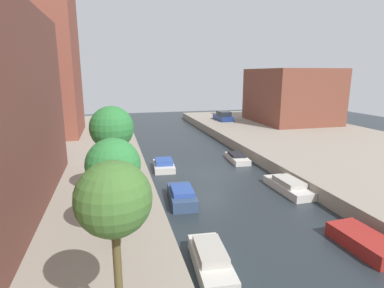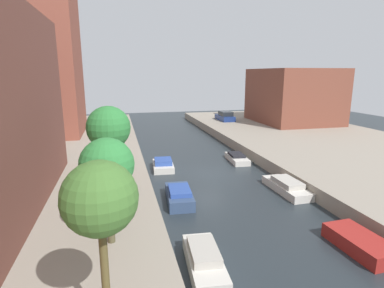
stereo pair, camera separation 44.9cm
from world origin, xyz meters
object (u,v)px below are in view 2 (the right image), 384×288
object	(u,v)px
apartment_tower_far	(30,50)
moored_boat_right_2	(287,186)
moored_boat_left_2	(179,195)
street_tree_1	(107,166)
parked_car	(225,117)
moored_boat_left_3	(163,165)
street_tree_0	(100,200)
low_block_right	(293,96)
street_tree_2	(109,129)
moored_boat_left_1	(204,261)
moored_boat_right_1	(361,243)
moored_boat_right_3	(237,158)

from	to	relation	value
apartment_tower_far	moored_boat_right_2	world-z (taller)	apartment_tower_far
moored_boat_left_2	moored_boat_right_2	distance (m)	7.55
moored_boat_right_2	apartment_tower_far	bearing A→B (deg)	134.17
street_tree_1	parked_car	bearing A→B (deg)	62.86
moored_boat_left_3	street_tree_0	bearing A→B (deg)	-102.85
moored_boat_left_3	low_block_right	bearing A→B (deg)	35.83
apartment_tower_far	street_tree_2	world-z (taller)	apartment_tower_far
low_block_right	apartment_tower_far	bearing A→B (deg)	-177.00
moored_boat_left_2	moored_boat_left_3	bearing A→B (deg)	89.92
street_tree_1	moored_boat_left_2	distance (m)	8.07
street_tree_1	moored_boat_left_1	size ratio (longest dim) A/B	1.18
street_tree_2	moored_boat_left_2	size ratio (longest dim) A/B	1.41
moored_boat_left_1	moored_boat_right_2	distance (m)	10.63
street_tree_2	moored_boat_left_2	xyz separation A→B (m)	(4.06, 0.88, -4.62)
moored_boat_left_1	moored_boat_left_3	distance (m)	14.24
street_tree_0	moored_boat_left_1	distance (m)	6.89
moored_boat_left_2	moored_boat_left_3	xyz separation A→B (m)	(0.01, 7.09, -0.04)
parked_car	moored_boat_left_3	distance (m)	22.88
apartment_tower_far	moored_boat_right_1	world-z (taller)	apartment_tower_far
street_tree_1	moored_boat_right_2	distance (m)	13.53
moored_boat_left_1	moored_boat_right_1	size ratio (longest dim) A/B	1.14
moored_boat_left_1	street_tree_0	bearing A→B (deg)	-135.61
moored_boat_left_2	street_tree_2	bearing A→B (deg)	-167.82
street_tree_2	moored_boat_left_3	world-z (taller)	street_tree_2
street_tree_2	moored_boat_right_1	bearing A→B (deg)	-30.44
street_tree_1	moored_boat_left_1	distance (m)	5.58
apartment_tower_far	moored_boat_left_2	xyz separation A→B (m)	(12.63, -20.72, -10.08)
moored_boat_left_3	moored_boat_right_2	distance (m)	10.38
low_block_right	street_tree_1	world-z (taller)	low_block_right
moored_boat_left_2	parked_car	bearing A→B (deg)	64.82
street_tree_2	moored_boat_right_2	distance (m)	12.54
street_tree_1	moored_boat_left_2	xyz separation A→B (m)	(4.06, 5.74, -3.95)
moored_boat_left_2	moored_boat_right_1	xyz separation A→B (m)	(7.05, -7.41, -0.07)
moored_boat_left_3	parked_car	bearing A→B (deg)	57.26
street_tree_2	moored_boat_right_2	world-z (taller)	street_tree_2
apartment_tower_far	moored_boat_right_2	xyz separation A→B (m)	(20.18, -20.78, -10.12)
low_block_right	street_tree_0	xyz separation A→B (m)	(-25.43, -33.27, 0.15)
apartment_tower_far	street_tree_2	distance (m)	23.87
street_tree_0	street_tree_2	xyz separation A→B (m)	(0.00, 9.89, 0.06)
apartment_tower_far	street_tree_1	distance (m)	28.49
moored_boat_left_3	moored_boat_right_3	xyz separation A→B (m)	(7.04, 0.82, -0.07)
moored_boat_left_2	street_tree_1	bearing A→B (deg)	-125.26
low_block_right	moored_boat_left_3	distance (m)	26.72
street_tree_0	moored_boat_left_2	xyz separation A→B (m)	(4.06, 10.76, -4.56)
moored_boat_right_1	street_tree_2	bearing A→B (deg)	149.56
low_block_right	moored_boat_right_2	world-z (taller)	low_block_right
moored_boat_right_2	moored_boat_left_2	bearing A→B (deg)	179.59
moored_boat_left_3	moored_boat_right_2	bearing A→B (deg)	-43.44
moored_boat_right_3	moored_boat_right_1	bearing A→B (deg)	-90.00
low_block_right	moored_boat_left_1	size ratio (longest dim) A/B	3.07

